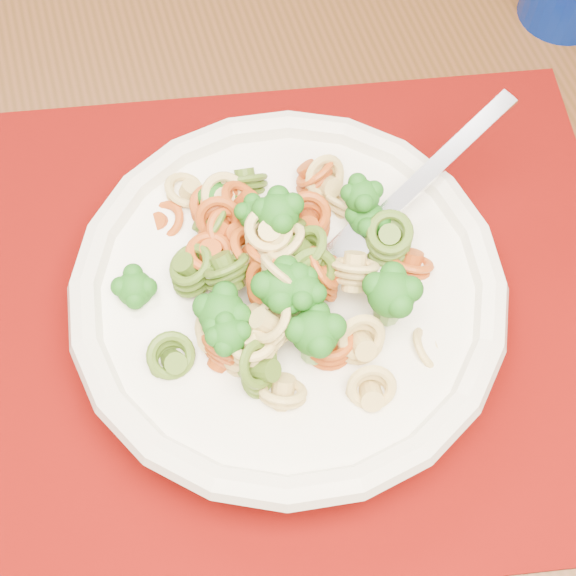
{
  "coord_description": "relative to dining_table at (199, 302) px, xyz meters",
  "views": [
    {
      "loc": [
        0.07,
        -0.2,
        1.21
      ],
      "look_at": [
        0.07,
        0.01,
        0.79
      ],
      "focal_mm": 50.0,
      "sensor_mm": 36.0,
      "label": 1
    }
  ],
  "objects": [
    {
      "name": "dining_table",
      "position": [
        0.0,
        0.0,
        0.0
      ],
      "size": [
        1.6,
        1.27,
        0.74
      ],
      "rotation": [
        0.0,
        0.0,
        0.29
      ],
      "color": "#4D2B15",
      "rests_on": "ground"
    },
    {
      "name": "placemat",
      "position": [
        0.06,
        -0.05,
        0.1
      ],
      "size": [
        0.49,
        0.4,
        0.0
      ],
      "primitive_type": "cube",
      "rotation": [
        0.0,
        0.0,
        0.11
      ],
      "color": "#600804",
      "rests_on": "dining_table"
    },
    {
      "name": "pasta_bowl",
      "position": [
        0.07,
        -0.06,
        0.13
      ],
      "size": [
        0.26,
        0.26,
        0.05
      ],
      "color": "white",
      "rests_on": "placemat"
    },
    {
      "name": "pasta_broccoli_heap",
      "position": [
        0.07,
        -0.06,
        0.15
      ],
      "size": [
        0.22,
        0.22,
        0.06
      ],
      "primitive_type": null,
      "color": "tan",
      "rests_on": "pasta_bowl"
    },
    {
      "name": "fork",
      "position": [
        0.11,
        -0.04,
        0.15
      ],
      "size": [
        0.16,
        0.13,
        0.08
      ],
      "primitive_type": null,
      "rotation": [
        0.0,
        -0.35,
        0.69
      ],
      "color": "silver",
      "rests_on": "pasta_bowl"
    }
  ]
}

